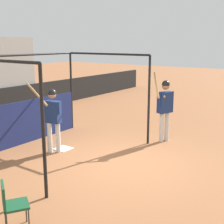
{
  "coord_description": "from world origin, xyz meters",
  "views": [
    {
      "loc": [
        -6.29,
        -4.11,
        3.03
      ],
      "look_at": [
        0.88,
        0.97,
        1.05
      ],
      "focal_mm": 50.0,
      "sensor_mm": 36.0,
      "label": 1
    }
  ],
  "objects": [
    {
      "name": "ground_plane",
      "position": [
        0.0,
        0.0,
        0.0
      ],
      "size": [
        60.0,
        60.0,
        0.0
      ],
      "primitive_type": "plane",
      "color": "#935B38"
    },
    {
      "name": "batting_cage",
      "position": [
        -0.34,
        2.85,
        1.12
      ],
      "size": [
        4.21,
        3.16,
        2.69
      ],
      "color": "black",
      "rests_on": "ground"
    },
    {
      "name": "home_plate",
      "position": [
        -0.12,
        2.0,
        0.01
      ],
      "size": [
        0.44,
        0.44,
        0.02
      ],
      "color": "white",
      "rests_on": "ground"
    },
    {
      "name": "player_batter",
      "position": [
        -0.48,
        2.0,
        1.09
      ],
      "size": [
        0.53,
        0.86,
        1.95
      ],
      "rotation": [
        0.0,
        0.0,
        1.74
      ],
      "color": "silver",
      "rests_on": "ground"
    },
    {
      "name": "player_waiting",
      "position": [
        2.21,
        -0.05,
        1.17
      ],
      "size": [
        0.82,
        0.53,
        2.15
      ],
      "rotation": [
        0.0,
        0.0,
        2.77
      ],
      "color": "silver",
      "rests_on": "ground"
    },
    {
      "name": "folding_chair",
      "position": [
        -3.51,
        -0.13,
        0.52
      ],
      "size": [
        0.55,
        0.55,
        0.84
      ],
      "rotation": [
        0.0,
        0.0,
        -2.13
      ],
      "color": "#194C2D",
      "rests_on": "ground"
    }
  ]
}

